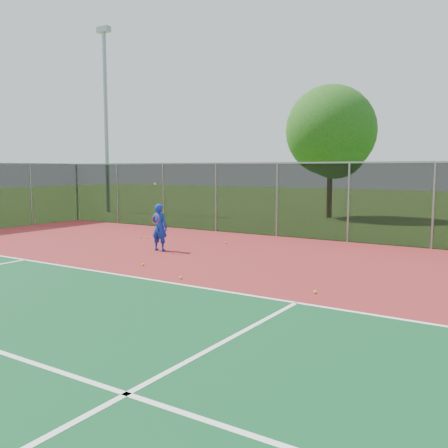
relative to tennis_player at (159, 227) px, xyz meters
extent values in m
plane|color=#39621C|center=(4.70, -6.59, -0.82)|extent=(120.00, 120.00, 0.00)
cube|color=maroon|center=(4.70, -4.59, -0.81)|extent=(30.00, 20.00, 0.02)
cube|color=white|center=(6.70, -3.59, -0.79)|extent=(22.00, 0.10, 0.00)
cube|color=white|center=(6.70, -8.59, -0.79)|extent=(18.00, 0.10, 0.00)
cube|color=black|center=(4.70, 5.41, 0.70)|extent=(30.00, 0.04, 3.00)
cube|color=gray|center=(4.70, 5.41, 2.20)|extent=(30.00, 0.06, 0.06)
imported|color=#122FA9|center=(0.00, 0.00, 0.00)|extent=(0.63, 0.46, 1.60)
cylinder|color=black|center=(0.15, -0.25, 0.01)|extent=(0.03, 0.15, 0.27)
torus|color=#A51414|center=(0.15, -0.35, 0.31)|extent=(0.30, 0.13, 0.29)
sphere|color=yellow|center=(-0.25, 0.10, 1.45)|extent=(0.07, 0.07, 0.07)
sphere|color=yellow|center=(-2.66, 1.99, -0.77)|extent=(0.07, 0.07, 0.07)
sphere|color=yellow|center=(-2.37, 2.03, -0.77)|extent=(0.07, 0.07, 0.07)
sphere|color=yellow|center=(1.33, -2.31, -0.77)|extent=(0.07, 0.07, 0.07)
sphere|color=yellow|center=(3.29, -3.08, -0.77)|extent=(0.07, 0.07, 0.07)
sphere|color=yellow|center=(6.72, -2.62, -0.77)|extent=(0.07, 0.07, 0.07)
sphere|color=yellow|center=(1.03, 2.58, -0.77)|extent=(0.07, 0.07, 0.07)
cylinder|color=gray|center=(-12.75, 10.04, 4.77)|extent=(0.24, 0.24, 11.19)
cube|color=gray|center=(-12.75, 10.04, 10.54)|extent=(0.90, 0.40, 0.35)
cylinder|color=#3A2615|center=(0.61, 14.15, 0.60)|extent=(0.30, 0.30, 2.85)
sphere|color=#1C4A13|center=(0.61, 14.15, 4.08)|extent=(5.06, 5.06, 5.06)
sphere|color=#1C4A13|center=(1.01, 13.85, 3.13)|extent=(3.48, 3.48, 3.48)
camera|label=1|loc=(10.90, -12.89, 1.98)|focal=40.00mm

